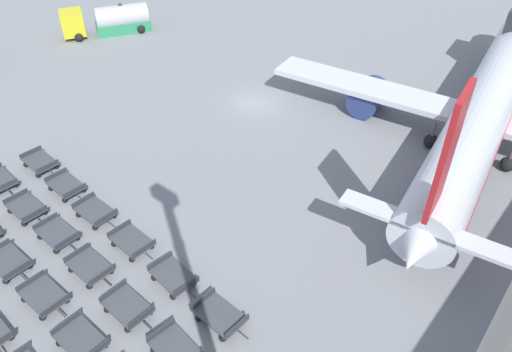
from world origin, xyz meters
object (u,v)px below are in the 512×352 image
Objects in this scene: baggage_dolly_row_far_col_b at (66,186)px; baggage_dolly_row_far_col_a at (40,162)px; baggage_dolly_row_mid_b_col_d at (90,267)px; baggage_dolly_row_mid_a_col_e at (81,340)px; baggage_dolly_row_mid_a_col_c at (8,262)px; baggage_dolly_row_far_col_e at (174,276)px; baggage_dolly_row_mid_b_col_c at (57,234)px; baggage_dolly_row_far_col_c at (95,212)px; baggage_dolly_row_mid_b_col_e at (128,307)px; baggage_dolly_row_far_col_f at (220,316)px; baggage_dolly_row_mid_b_col_f at (176,350)px; baggage_dolly_row_mid_b_col_b at (26,208)px; baggage_dolly_row_mid_a_col_d at (44,296)px; baggage_dolly_row_far_col_d at (132,242)px; fuel_tanker_primary at (111,21)px; airplane at (486,107)px.

baggage_dolly_row_far_col_a is at bearing 175.26° from baggage_dolly_row_far_col_b.
baggage_dolly_row_mid_a_col_e is at bearing -40.62° from baggage_dolly_row_mid_b_col_d.
baggage_dolly_row_mid_a_col_c is 9.52m from baggage_dolly_row_far_col_e.
baggage_dolly_row_far_col_c is at bearing 87.38° from baggage_dolly_row_mid_b_col_c.
baggage_dolly_row_mid_b_col_e and baggage_dolly_row_far_col_b have the same top height.
baggage_dolly_row_mid_b_col_c is 1.00× the size of baggage_dolly_row_far_col_f.
baggage_dolly_row_mid_a_col_c is 0.99× the size of baggage_dolly_row_mid_b_col_e.
baggage_dolly_row_far_col_b is (-10.91, 3.58, 0.00)m from baggage_dolly_row_mid_b_col_e.
baggage_dolly_row_mid_a_col_c and baggage_dolly_row_mid_b_col_d have the same top height.
baggage_dolly_row_far_col_f is (7.79, 2.32, 0.00)m from baggage_dolly_row_mid_b_col_d.
baggage_dolly_row_mid_a_col_c and baggage_dolly_row_mid_b_col_f have the same top height.
baggage_dolly_row_mid_b_col_b and baggage_dolly_row_far_col_e have the same top height.
baggage_dolly_row_mid_a_col_d is 0.99× the size of baggage_dolly_row_far_col_a.
baggage_dolly_row_mid_b_col_c and baggage_dolly_row_mid_b_col_f have the same top height.
baggage_dolly_row_mid_a_col_e is at bearing -60.39° from baggage_dolly_row_far_col_d.
baggage_dolly_row_mid_a_col_c is 3.66m from baggage_dolly_row_mid_a_col_d.
fuel_tanker_primary is 2.80× the size of baggage_dolly_row_mid_b_col_e.
baggage_dolly_row_mid_a_col_c is at bearing -117.52° from airplane.
airplane is at bearing 62.48° from baggage_dolly_row_mid_a_col_c.
baggage_dolly_row_mid_b_col_c is (3.52, -0.02, 0.00)m from baggage_dolly_row_mid_b_col_b.
baggage_dolly_row_far_col_b is at bearing 176.58° from baggage_dolly_row_far_col_e.
fuel_tanker_primary is 32.74m from baggage_dolly_row_far_col_d.
baggage_dolly_row_far_col_e is 3.70m from baggage_dolly_row_far_col_f.
baggage_dolly_row_far_col_a is at bearing 138.72° from baggage_dolly_row_mid_b_col_b.
baggage_dolly_row_mid_b_col_b and baggage_dolly_row_far_col_c have the same top height.
airplane is at bearing 57.70° from baggage_dolly_row_far_col_c.
baggage_dolly_row_mid_a_col_d and baggage_dolly_row_mid_b_col_f have the same top height.
baggage_dolly_row_far_col_d is (11.09, -0.76, 0.00)m from baggage_dolly_row_far_col_a.
baggage_dolly_row_far_col_c and baggage_dolly_row_far_col_f have the same top height.
baggage_dolly_row_mid_b_col_c is 0.99× the size of baggage_dolly_row_far_col_a.
baggage_dolly_row_far_col_f is at bearing 16.57° from baggage_dolly_row_mid_b_col_d.
baggage_dolly_row_mid_b_col_b is at bearing -168.83° from baggage_dolly_row_far_col_e.
baggage_dolly_row_mid_a_col_e and baggage_dolly_row_far_col_d have the same top height.
baggage_dolly_row_mid_a_col_d is 4.63m from baggage_dolly_row_mid_b_col_c.
baggage_dolly_row_mid_b_col_e is 0.99× the size of baggage_dolly_row_far_col_a.
baggage_dolly_row_mid_b_col_e and baggage_dolly_row_far_col_c have the same top height.
baggage_dolly_row_far_col_f is at bearing -3.34° from baggage_dolly_row_far_col_e.
baggage_dolly_row_far_col_c is at bearing 35.64° from baggage_dolly_row_mid_b_col_b.
baggage_dolly_row_mid_b_col_c is at bearing 174.93° from baggage_dolly_row_mid_b_col_e.
baggage_dolly_row_far_col_a is at bearing 176.09° from baggage_dolly_row_far_col_d.
baggage_dolly_row_far_col_b is at bearing 140.12° from baggage_dolly_row_mid_b_col_c.
baggage_dolly_row_mid_b_col_b is 7.83m from baggage_dolly_row_far_col_d.
baggage_dolly_row_far_col_e is (14.91, -0.98, 0.00)m from baggage_dolly_row_far_col_a.
baggage_dolly_row_far_col_a and baggage_dolly_row_far_col_d have the same top height.
baggage_dolly_row_mid_b_col_c is at bearing 176.19° from baggage_dolly_row_mid_b_col_f.
baggage_dolly_row_mid_b_col_c is 8.06m from baggage_dolly_row_far_col_e.
baggage_dolly_row_mid_a_col_c is at bearing -41.84° from baggage_dolly_row_far_col_a.
baggage_dolly_row_mid_b_col_d is (3.83, 2.75, 0.00)m from baggage_dolly_row_mid_a_col_c.
airplane is 11.35× the size of baggage_dolly_row_far_col_a.
baggage_dolly_row_mid_a_col_e is at bearing -95.23° from baggage_dolly_row_far_col_e.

